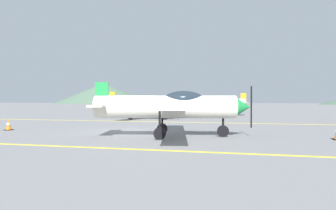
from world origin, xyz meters
TOP-DOWN VIEW (x-y plane):
  - ground_plane at (0.00, 0.00)m, footprint 400.00×400.00m
  - apron_line_near at (0.00, -4.31)m, footprint 80.00×0.16m
  - apron_line_far at (0.00, 7.56)m, footprint 80.00×0.16m
  - airplane_near at (2.44, -0.84)m, footprint 7.18×8.20m
  - airplane_mid at (-2.75, 10.56)m, footprint 7.18×8.17m
  - airplane_far at (3.36, 18.99)m, footprint 7.18×8.16m
  - airplane_back at (-2.26, 27.36)m, footprint 7.18×8.20m
  - traffic_cone_front at (-6.88, -0.11)m, footprint 0.36×0.36m
  - hill_left at (-73.10, 148.93)m, footprint 59.95×59.95m

SIDE VIEW (x-z plane):
  - ground_plane at x=0.00m, z-range 0.00..0.00m
  - apron_line_near at x=0.00m, z-range 0.00..0.01m
  - apron_line_far at x=0.00m, z-range 0.00..0.01m
  - traffic_cone_front at x=-6.88m, z-range -0.01..0.58m
  - airplane_near at x=2.44m, z-range 0.15..2.61m
  - airplane_mid at x=-2.75m, z-range 0.15..2.61m
  - airplane_far at x=3.36m, z-range 0.15..2.61m
  - airplane_back at x=-2.26m, z-range 0.15..2.61m
  - hill_left at x=-73.10m, z-range 0.00..13.02m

